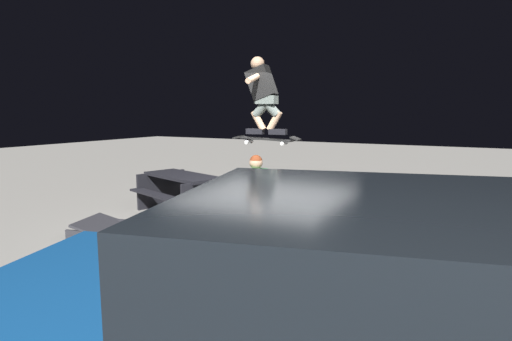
{
  "coord_description": "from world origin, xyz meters",
  "views": [
    {
      "loc": [
        -2.83,
        5.58,
        1.93
      ],
      "look_at": [
        0.01,
        0.26,
        1.07
      ],
      "focal_mm": 28.55,
      "sensor_mm": 36.0,
      "label": 1
    }
  ],
  "objects_px": {
    "kicker_ramp": "(114,231)",
    "skateboard": "(266,139)",
    "picnic_table_back": "(183,187)",
    "skater_airborne": "(263,92)",
    "person_sitting_on_ledge": "(252,194)",
    "ledge_box_main": "(278,221)"
  },
  "relations": [
    {
      "from": "ledge_box_main",
      "to": "picnic_table_back",
      "type": "height_order",
      "value": "picnic_table_back"
    },
    {
      "from": "skateboard",
      "to": "kicker_ramp",
      "type": "bearing_deg",
      "value": 20.54
    },
    {
      "from": "skater_airborne",
      "to": "picnic_table_back",
      "type": "bearing_deg",
      "value": -20.63
    },
    {
      "from": "skateboard",
      "to": "ledge_box_main",
      "type": "bearing_deg",
      "value": -102.84
    },
    {
      "from": "picnic_table_back",
      "to": "skater_airborne",
      "type": "bearing_deg",
      "value": 159.37
    },
    {
      "from": "ledge_box_main",
      "to": "skateboard",
      "type": "relative_size",
      "value": 1.87
    },
    {
      "from": "skateboard",
      "to": "picnic_table_back",
      "type": "xyz_separation_m",
      "value": [
        2.21,
        -0.81,
        -1.04
      ]
    },
    {
      "from": "person_sitting_on_ledge",
      "to": "picnic_table_back",
      "type": "distance_m",
      "value": 2.27
    },
    {
      "from": "ledge_box_main",
      "to": "kicker_ramp",
      "type": "height_order",
      "value": "ledge_box_main"
    },
    {
      "from": "ledge_box_main",
      "to": "person_sitting_on_ledge",
      "type": "height_order",
      "value": "person_sitting_on_ledge"
    },
    {
      "from": "picnic_table_back",
      "to": "skateboard",
      "type": "bearing_deg",
      "value": 159.97
    },
    {
      "from": "kicker_ramp",
      "to": "picnic_table_back",
      "type": "relative_size",
      "value": 0.62
    },
    {
      "from": "skater_airborne",
      "to": "picnic_table_back",
      "type": "xyz_separation_m",
      "value": [
        2.16,
        -0.81,
        -1.73
      ]
    },
    {
      "from": "kicker_ramp",
      "to": "skateboard",
      "type": "bearing_deg",
      "value": -159.46
    },
    {
      "from": "kicker_ramp",
      "to": "picnic_table_back",
      "type": "bearing_deg",
      "value": -93.06
    },
    {
      "from": "person_sitting_on_ledge",
      "to": "kicker_ramp",
      "type": "relative_size",
      "value": 1.05
    },
    {
      "from": "ledge_box_main",
      "to": "person_sitting_on_ledge",
      "type": "xyz_separation_m",
      "value": [
        0.23,
        0.43,
        0.49
      ]
    },
    {
      "from": "skateboard",
      "to": "picnic_table_back",
      "type": "height_order",
      "value": "skateboard"
    },
    {
      "from": "person_sitting_on_ledge",
      "to": "skater_airborne",
      "type": "distance_m",
      "value": 1.52
    },
    {
      "from": "person_sitting_on_ledge",
      "to": "picnic_table_back",
      "type": "bearing_deg",
      "value": -24.82
    },
    {
      "from": "person_sitting_on_ledge",
      "to": "skateboard",
      "type": "xyz_separation_m",
      "value": [
        -0.17,
        -0.14,
        0.82
      ]
    },
    {
      "from": "kicker_ramp",
      "to": "picnic_table_back",
      "type": "distance_m",
      "value": 1.73
    }
  ]
}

